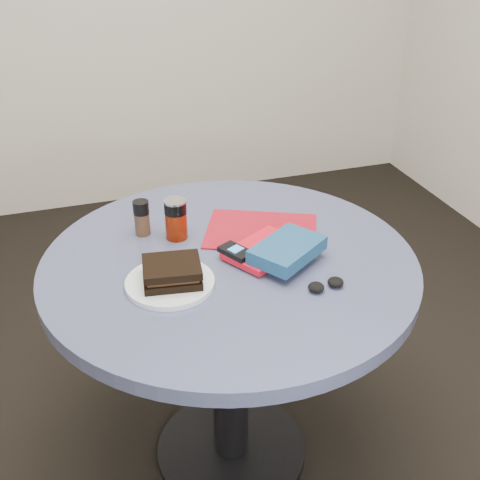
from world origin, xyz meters
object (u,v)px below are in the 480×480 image
object	(u,v)px
magazine	(261,231)
red_book	(264,250)
pepper_grinder	(142,217)
headphones	(326,285)
soda_can	(176,219)
novel	(287,250)
table	(230,308)
mp3_player	(236,252)
plate	(170,283)
sandwich	(172,272)

from	to	relation	value
magazine	red_book	bearing A→B (deg)	-81.54
pepper_grinder	headphones	distance (m)	0.56
soda_can	novel	distance (m)	0.33
pepper_grinder	red_book	xyz separation A→B (m)	(0.29, -0.21, -0.04)
pepper_grinder	red_book	distance (m)	0.36
table	novel	bearing A→B (deg)	-28.02
novel	mp3_player	world-z (taller)	novel
plate	red_book	xyz separation A→B (m)	(0.27, 0.07, 0.01)
pepper_grinder	novel	world-z (taller)	pepper_grinder
magazine	red_book	xyz separation A→B (m)	(-0.03, -0.12, 0.01)
soda_can	novel	size ratio (longest dim) A/B	0.60
soda_can	novel	xyz separation A→B (m)	(0.24, -0.22, -0.02)
magazine	novel	size ratio (longest dim) A/B	1.61
sandwich	red_book	size ratio (longest dim) A/B	0.76
table	sandwich	distance (m)	0.28
soda_can	mp3_player	size ratio (longest dim) A/B	1.14
novel	mp3_player	xyz separation A→B (m)	(-0.12, 0.05, -0.01)
pepper_grinder	mp3_player	bearing A→B (deg)	-47.05
novel	magazine	bearing A→B (deg)	57.84
novel	plate	bearing A→B (deg)	146.65
soda_can	magazine	bearing A→B (deg)	-10.41
novel	pepper_grinder	bearing A→B (deg)	106.18
magazine	headphones	bearing A→B (deg)	-55.50
headphones	red_book	bearing A→B (deg)	114.17
soda_can	table	bearing A→B (deg)	-54.44
sandwich	mp3_player	distance (m)	0.19
soda_can	sandwich	bearing A→B (deg)	-105.23
pepper_grinder	red_book	size ratio (longest dim) A/B	0.50
soda_can	pepper_grinder	world-z (taller)	soda_can
plate	mp3_player	size ratio (longest dim) A/B	2.15
red_book	sandwich	bearing A→B (deg)	163.73
plate	pepper_grinder	xyz separation A→B (m)	(-0.02, 0.28, 0.05)
plate	mp3_player	distance (m)	0.20
red_book	mp3_player	xyz separation A→B (m)	(-0.08, -0.01, 0.02)
table	magazine	bearing A→B (deg)	39.79
table	mp3_player	world-z (taller)	mp3_player
plate	novel	bearing A→B (deg)	0.91
magazine	novel	distance (m)	0.18
red_book	novel	xyz separation A→B (m)	(0.04, -0.06, 0.03)
novel	red_book	bearing A→B (deg)	89.42
sandwich	pepper_grinder	distance (m)	0.28
pepper_grinder	novel	distance (m)	0.43
soda_can	headphones	size ratio (longest dim) A/B	1.18
plate	headphones	bearing A→B (deg)	-20.11
sandwich	novel	distance (m)	0.31
novel	mp3_player	size ratio (longest dim) A/B	1.88
plate	pepper_grinder	bearing A→B (deg)	93.72
sandwich	soda_can	distance (m)	0.24
headphones	table	bearing A→B (deg)	131.29
table	soda_can	world-z (taller)	soda_can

